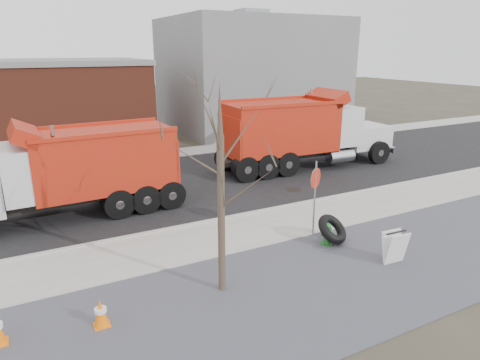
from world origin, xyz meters
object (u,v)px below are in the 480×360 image
fire_hydrant (327,235)px  truck_tire (332,229)px  sandwich_board (395,247)px  stop_sign (315,186)px  dump_truck_red_a (302,130)px  dump_truck_red_b (73,169)px

fire_hydrant → truck_tire: bearing=27.7°
fire_hydrant → sandwich_board: (0.91, -1.83, 0.17)m
truck_tire → stop_sign: 1.45m
dump_truck_red_a → truck_tire: bearing=-116.4°
dump_truck_red_a → fire_hydrant: bearing=-117.5°
sandwich_board → dump_truck_red_a: dump_truck_red_a is taller
dump_truck_red_a → dump_truck_red_b: (-11.11, -1.72, -0.17)m
truck_tire → sandwich_board: 2.01m
truck_tire → dump_truck_red_b: size_ratio=0.16×
sandwich_board → stop_sign: bearing=114.3°
fire_hydrant → dump_truck_red_a: size_ratio=0.08×
truck_tire → dump_truck_red_b: dump_truck_red_b is taller
sandwich_board → dump_truck_red_b: 11.00m
dump_truck_red_b → sandwich_board: bearing=130.7°
fire_hydrant → dump_truck_red_a: dump_truck_red_a is taller
dump_truck_red_a → stop_sign: bearing=-120.0°
fire_hydrant → truck_tire: size_ratio=0.55×
fire_hydrant → stop_sign: size_ratio=0.29×
stop_sign → dump_truck_red_a: bearing=51.9°
truck_tire → sandwich_board: size_ratio=1.41×
truck_tire → sandwich_board: (0.68, -1.89, 0.05)m
fire_hydrant → sandwich_board: sandwich_board is taller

